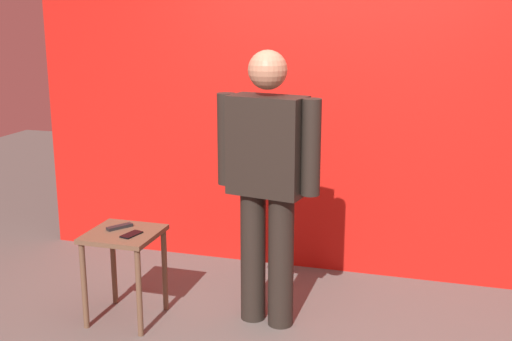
% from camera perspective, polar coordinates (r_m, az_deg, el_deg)
% --- Properties ---
extents(back_wall_red, '(4.83, 0.12, 2.67)m').
position_cam_1_polar(back_wall_red, '(4.80, 7.50, 6.48)').
color(back_wall_red, red).
rests_on(back_wall_red, ground_plane).
extents(standing_person, '(0.69, 0.31, 1.73)m').
position_cam_1_polar(standing_person, '(3.95, 1.00, -0.46)').
color(standing_person, black).
rests_on(standing_person, ground_plane).
extents(side_table, '(0.44, 0.44, 0.59)m').
position_cam_1_polar(side_table, '(4.22, -11.53, -6.79)').
color(side_table, brown).
rests_on(side_table, ground_plane).
extents(cell_phone, '(0.10, 0.16, 0.01)m').
position_cam_1_polar(cell_phone, '(4.10, -10.91, -5.55)').
color(cell_phone, black).
rests_on(cell_phone, side_table).
extents(tv_remote, '(0.13, 0.16, 0.02)m').
position_cam_1_polar(tv_remote, '(4.24, -11.91, -4.87)').
color(tv_remote, black).
rests_on(tv_remote, side_table).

